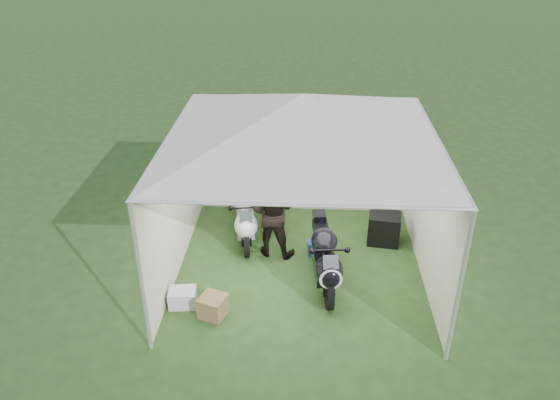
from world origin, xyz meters
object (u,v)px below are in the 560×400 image
Objects in this scene: canopy_tent at (303,121)px; motorcycle_white at (245,216)px; paddock_stand at (318,248)px; equipment_box at (384,229)px; person_dark_jacket at (272,211)px; motorcycle_black at (325,257)px; crate_0 at (183,298)px; crate_1 at (213,306)px; person_blue_jacket at (273,188)px.

canopy_tent is 2.44m from motorcycle_white.
paddock_stand is 0.62× the size of equipment_box.
person_dark_jacket is at bearing -167.74° from equipment_box.
person_dark_jacket is (-0.88, 0.88, 0.30)m from motorcycle_black.
equipment_box is 3.76m from crate_0.
crate_0 is (-1.75, -1.10, -2.44)m from canopy_tent.
person_dark_jacket is 4.48× the size of crate_1.
motorcycle_white is (-0.99, 0.79, -2.09)m from canopy_tent.
paddock_stand is at bearing -169.97° from person_dark_jacket.
person_blue_jacket is 2.11m from equipment_box.
canopy_tent reaches higher than person_dark_jacket.
equipment_box is at bearing -6.77° from motorcycle_white.
equipment_box reaches higher than crate_1.
equipment_box is (1.08, 1.30, -0.24)m from motorcycle_black.
equipment_box is at bearing 29.13° from canopy_tent.
motorcycle_white is 3.22× the size of equipment_box.
canopy_tent is 3.18× the size of motorcycle_white.
paddock_stand is 1.27m from equipment_box.
person_dark_jacket is (0.51, -0.39, 0.32)m from motorcycle_white.
crate_1 is (-1.65, -0.83, -0.35)m from motorcycle_black.
person_dark_jacket reaches higher than crate_1.
crate_1 is at bearing 77.71° from person_dark_jacket.
person_blue_jacket is at bearing 72.75° from crate_1.
person_blue_jacket is 3.29× the size of equipment_box.
paddock_stand is at bearing 90.00° from motorcycle_black.
crate_0 is at bearing 157.72° from crate_1.
motorcycle_black is 1.15× the size of person_dark_jacket.
motorcycle_white is 1.88m from motorcycle_black.
person_dark_jacket is at bearing 65.70° from crate_1.
person_blue_jacket reaches higher than crate_0.
person_dark_jacket reaches higher than paddock_stand.
motorcycle_black reaches higher than crate_0.
canopy_tent is at bearing 70.88° from person_blue_jacket.
crate_0 is at bearing -144.34° from paddock_stand.
motorcycle_black is at bearing -83.94° from paddock_stand.
canopy_tent is at bearing 46.26° from crate_1.
person_dark_jacket is 0.89× the size of person_blue_jacket.
person_blue_jacket is 2.61m from crate_0.
motorcycle_white is 4.91× the size of crate_1.
paddock_stand is (0.31, 0.37, -2.45)m from canopy_tent.
motorcycle_white is at bearing 131.42° from motorcycle_black.
person_blue_jacket is 2.59m from crate_1.
canopy_tent is at bearing 32.24° from crate_0.
motorcycle_black reaches higher than crate_1.
crate_0 is (-0.76, -1.89, -0.35)m from motorcycle_white.
crate_0 is (-1.27, -1.50, -0.68)m from person_dark_jacket.
canopy_tent is 14.03× the size of crate_0.
canopy_tent reaches higher than paddock_stand.
person_dark_jacket is 2.08m from crate_0.
paddock_stand is 0.21× the size of person_dark_jacket.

